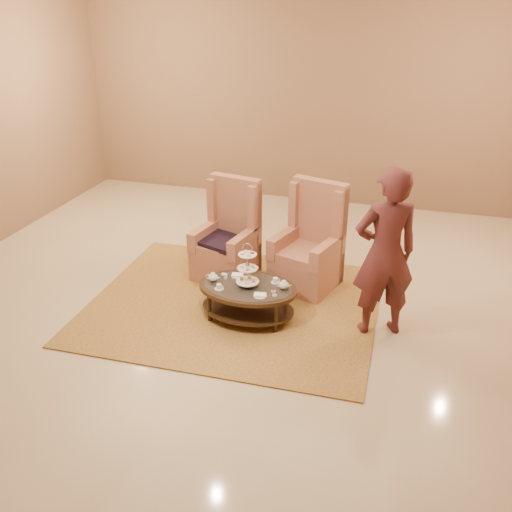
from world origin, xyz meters
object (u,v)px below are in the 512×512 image
(tea_table, at_px, (248,292))
(armchair_left, at_px, (229,244))
(armchair_right, at_px, (310,252))
(person, at_px, (385,254))

(tea_table, xyz_separation_m, armchair_left, (-0.55, 0.97, 0.09))
(tea_table, distance_m, armchair_left, 1.12)
(armchair_right, height_order, person, person)
(armchair_left, relative_size, person, 0.68)
(tea_table, bearing_deg, armchair_left, 120.73)
(armchair_left, xyz_separation_m, armchair_right, (1.04, 0.02, 0.01))
(tea_table, relative_size, person, 0.61)
(armchair_left, bearing_deg, person, -11.20)
(tea_table, distance_m, person, 1.55)
(armchair_left, bearing_deg, tea_table, -49.08)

